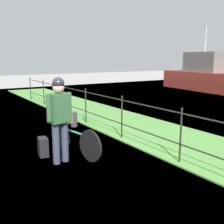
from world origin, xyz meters
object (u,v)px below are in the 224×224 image
backpack_on_paving (43,147)px  mooring_bollard (74,119)px  terrier_dog (64,107)px  wooden_crate (63,116)px  bicycle_main (74,139)px  moored_boat_mid (203,76)px  cyclist_person (59,113)px

backpack_on_paving → mooring_bollard: 2.56m
terrier_dog → wooden_crate: bearing=-169.0°
wooden_crate → mooring_bollard: (-1.89, 1.11, -0.56)m
terrier_dog → bicycle_main: bearing=11.0°
wooden_crate → moored_boat_mid: bearing=117.0°
bicycle_main → cyclist_person: cyclist_person is taller
wooden_crate → mooring_bollard: bearing=149.6°
wooden_crate → cyclist_person: 0.75m
cyclist_person → moored_boat_mid: (-6.84, 12.53, -0.11)m
bicycle_main → cyclist_person: 0.82m
moored_boat_mid → wooden_crate: bearing=-63.0°
terrier_dog → moored_boat_mid: 13.69m
backpack_on_paving → wooden_crate: bearing=-71.8°
terrier_dog → moored_boat_mid: moored_boat_mid is taller
bicycle_main → backpack_on_paving: bicycle_main is taller
terrier_dog → cyclist_person: size_ratio=0.19×
wooden_crate → moored_boat_mid: 13.69m
bicycle_main → wooden_crate: (-0.38, -0.07, 0.44)m
terrier_dog → cyclist_person: bearing=-29.4°
mooring_bollard → wooden_crate: bearing=-30.4°
cyclist_person → mooring_bollard: (-2.51, 1.44, -0.78)m
mooring_bollard → moored_boat_mid: 11.92m
terrier_dog → backpack_on_paving: size_ratio=0.81×
wooden_crate → mooring_bollard: size_ratio=0.76×
bicycle_main → moored_boat_mid: size_ratio=0.26×
wooden_crate → moored_boat_mid: size_ratio=0.05×
cyclist_person → terrier_dog: bearing=150.6°
terrier_dog → mooring_bollard: terrier_dog is taller
cyclist_person → wooden_crate: bearing=151.8°
mooring_bollard → cyclist_person: bearing=-29.8°
bicycle_main → mooring_bollard: bicycle_main is taller
terrier_dog → cyclist_person: cyclist_person is taller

